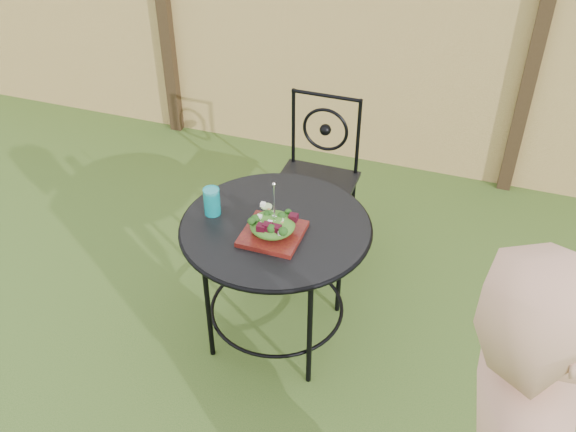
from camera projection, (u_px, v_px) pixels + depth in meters
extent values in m
plane|color=#214315|center=(212.00, 359.00, 3.31)|extent=(60.00, 60.00, 0.00)
cube|color=#EFC876|center=(336.00, 40.00, 4.44)|extent=(8.00, 0.05, 1.80)
cube|color=black|center=(165.00, 14.00, 4.72)|extent=(0.09, 0.09, 1.90)
cube|color=black|center=(534.00, 61.00, 4.02)|extent=(0.09, 0.09, 1.90)
cylinder|color=black|center=(276.00, 226.00, 3.04)|extent=(0.90, 0.90, 0.02)
torus|color=black|center=(276.00, 227.00, 3.05)|extent=(0.92, 0.92, 0.02)
torus|color=black|center=(277.00, 307.00, 3.36)|extent=(0.70, 0.70, 0.02)
cylinder|color=black|center=(340.00, 262.00, 3.39)|extent=(0.03, 0.03, 0.71)
cylinder|color=black|center=(248.00, 241.00, 3.53)|extent=(0.03, 0.03, 0.71)
cylinder|color=black|center=(208.00, 305.00, 3.13)|extent=(0.03, 0.03, 0.71)
cylinder|color=black|center=(310.00, 331.00, 2.99)|extent=(0.03, 0.03, 0.71)
cube|color=black|center=(314.00, 186.00, 3.79)|extent=(0.46, 0.46, 0.03)
cylinder|color=black|center=(327.00, 96.00, 3.65)|extent=(0.42, 0.02, 0.02)
torus|color=black|center=(325.00, 130.00, 3.79)|extent=(0.28, 0.02, 0.28)
cylinder|color=black|center=(271.00, 230.00, 3.83)|extent=(0.02, 0.02, 0.44)
cylinder|color=black|center=(335.00, 244.00, 3.72)|extent=(0.02, 0.02, 0.44)
cylinder|color=black|center=(292.00, 194.00, 4.13)|extent=(0.02, 0.02, 0.44)
cylinder|color=black|center=(353.00, 206.00, 4.02)|extent=(0.02, 0.02, 0.44)
cylinder|color=black|center=(293.00, 127.00, 3.85)|extent=(0.02, 0.02, 0.50)
cylinder|color=black|center=(358.00, 138.00, 3.74)|extent=(0.02, 0.02, 0.50)
cube|color=#4C0A10|center=(273.00, 234.00, 2.96)|extent=(0.27, 0.27, 0.02)
ellipsoid|color=#235614|center=(273.00, 225.00, 2.93)|extent=(0.21, 0.21, 0.08)
cylinder|color=silver|center=(274.00, 202.00, 2.85)|extent=(0.01, 0.01, 0.18)
cylinder|color=#0D9298|center=(212.00, 201.00, 3.07)|extent=(0.08, 0.08, 0.14)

